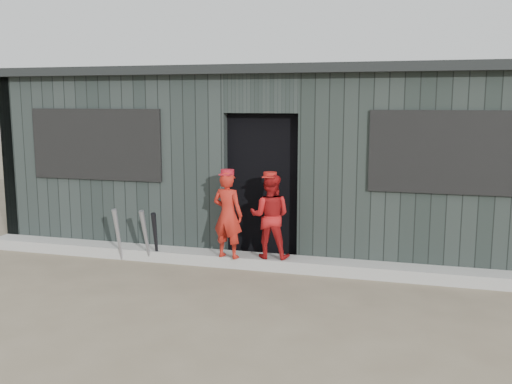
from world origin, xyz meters
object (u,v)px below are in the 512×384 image
(player_red_left, at_px, (228,215))
(dugout, at_px, (285,157))
(player_grey_back, at_px, (275,208))
(bat_mid, at_px, (146,236))
(bat_left, at_px, (118,235))
(player_red_right, at_px, (270,216))
(bat_right, at_px, (155,237))

(player_red_left, height_order, dugout, dugout)
(player_grey_back, bearing_deg, bat_mid, 6.42)
(bat_left, distance_m, player_red_right, 2.09)
(bat_mid, distance_m, player_grey_back, 1.80)
(bat_right, bearing_deg, bat_mid, -162.64)
(player_red_right, height_order, dugout, dugout)
(player_grey_back, relative_size, dugout, 0.17)
(bat_mid, relative_size, player_red_left, 0.67)
(bat_mid, height_order, bat_right, bat_mid)
(bat_mid, bearing_deg, dugout, 52.73)
(player_red_left, bearing_deg, dugout, -89.21)
(player_red_left, height_order, player_grey_back, player_grey_back)
(dugout, bearing_deg, player_red_left, -100.26)
(bat_mid, xyz_separation_m, bat_right, (0.12, 0.04, -0.02))
(bat_left, distance_m, player_grey_back, 2.16)
(player_grey_back, bearing_deg, bat_right, 7.19)
(player_red_right, bearing_deg, bat_right, 2.73)
(bat_left, bearing_deg, player_red_right, 6.41)
(bat_left, relative_size, bat_mid, 0.99)
(bat_mid, bearing_deg, bat_left, -178.23)
(bat_right, distance_m, player_red_right, 1.58)
(player_red_left, xyz_separation_m, player_red_right, (0.52, 0.14, -0.02))
(bat_left, bearing_deg, bat_right, 5.53)
(bat_right, relative_size, dugout, 0.09)
(player_red_left, relative_size, dugout, 0.14)
(bat_left, relative_size, dugout, 0.09)
(bat_mid, bearing_deg, bat_right, 17.36)
(bat_left, bearing_deg, player_grey_back, 22.58)
(player_grey_back, height_order, dugout, dugout)
(bat_mid, relative_size, player_red_right, 0.69)
(bat_left, height_order, player_grey_back, player_grey_back)
(bat_right, height_order, player_grey_back, player_grey_back)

